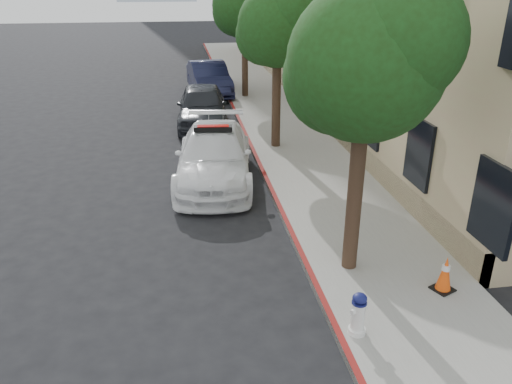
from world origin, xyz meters
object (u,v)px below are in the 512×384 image
object	(u,v)px
parked_car_mid	(202,106)
fire_hydrant	(358,314)
parked_car_far	(209,79)
traffic_cone	(445,274)
police_car	(214,156)

from	to	relation	value
parked_car_mid	fire_hydrant	xyz separation A→B (m)	(1.80, -13.48, -0.29)
parked_car_mid	parked_car_far	size ratio (longest dim) A/B	0.97
parked_car_mid	fire_hydrant	size ratio (longest dim) A/B	6.19
traffic_cone	parked_car_far	bearing A→B (deg)	99.91
police_car	fire_hydrant	xyz separation A→B (m)	(1.78, -7.51, -0.24)
parked_car_mid	traffic_cone	xyz separation A→B (m)	(3.84, -12.53, -0.32)
police_car	fire_hydrant	world-z (taller)	police_car
parked_car_mid	police_car	bearing A→B (deg)	-86.62
parked_car_mid	traffic_cone	world-z (taller)	parked_car_mid
fire_hydrant	traffic_cone	size ratio (longest dim) A/B	1.09
traffic_cone	fire_hydrant	bearing A→B (deg)	-155.09
parked_car_far	traffic_cone	distance (m)	18.52
fire_hydrant	traffic_cone	bearing A→B (deg)	0.58
police_car	parked_car_mid	distance (m)	5.97
parked_car_mid	parked_car_far	world-z (taller)	parked_car_mid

